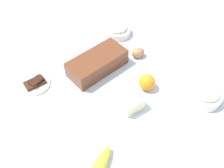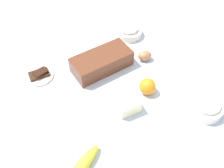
{
  "view_description": "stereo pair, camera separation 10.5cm",
  "coord_description": "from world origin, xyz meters",
  "px_view_note": "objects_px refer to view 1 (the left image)",
  "views": [
    {
      "loc": [
        -0.44,
        -0.53,
        0.84
      ],
      "look_at": [
        0.0,
        0.0,
        0.04
      ],
      "focal_mm": 39.15,
      "sensor_mm": 36.0,
      "label": 1
    },
    {
      "loc": [
        -0.35,
        -0.59,
        0.84
      ],
      "look_at": [
        0.0,
        0.0,
        0.04
      ],
      "focal_mm": 39.15,
      "sensor_mm": 36.0,
      "label": 2
    }
  ],
  "objects_px": {
    "flour_bowl": "(118,30)",
    "chocolate_plate": "(35,84)",
    "sugar_bowl": "(205,94)",
    "orange_fruit": "(147,82)",
    "loaf_pan": "(97,63)",
    "egg_near_butter": "(138,53)",
    "butter_block": "(132,104)"
  },
  "relations": [
    {
      "from": "sugar_bowl",
      "to": "chocolate_plate",
      "type": "relative_size",
      "value": 1.09
    },
    {
      "from": "loaf_pan",
      "to": "chocolate_plate",
      "type": "height_order",
      "value": "loaf_pan"
    },
    {
      "from": "orange_fruit",
      "to": "butter_block",
      "type": "bearing_deg",
      "value": -162.57
    },
    {
      "from": "butter_block",
      "to": "sugar_bowl",
      "type": "bearing_deg",
      "value": -31.38
    },
    {
      "from": "flour_bowl",
      "to": "loaf_pan",
      "type": "bearing_deg",
      "value": -149.96
    },
    {
      "from": "butter_block",
      "to": "flour_bowl",
      "type": "bearing_deg",
      "value": 56.11
    },
    {
      "from": "loaf_pan",
      "to": "sugar_bowl",
      "type": "height_order",
      "value": "loaf_pan"
    },
    {
      "from": "sugar_bowl",
      "to": "orange_fruit",
      "type": "distance_m",
      "value": 0.25
    },
    {
      "from": "flour_bowl",
      "to": "egg_near_butter",
      "type": "height_order",
      "value": "flour_bowl"
    },
    {
      "from": "loaf_pan",
      "to": "chocolate_plate",
      "type": "xyz_separation_m",
      "value": [
        -0.28,
        0.1,
        -0.03
      ]
    },
    {
      "from": "butter_block",
      "to": "orange_fruit",
      "type": "bearing_deg",
      "value": 17.43
    },
    {
      "from": "sugar_bowl",
      "to": "egg_near_butter",
      "type": "distance_m",
      "value": 0.38
    },
    {
      "from": "butter_block",
      "to": "chocolate_plate",
      "type": "distance_m",
      "value": 0.44
    },
    {
      "from": "orange_fruit",
      "to": "butter_block",
      "type": "distance_m",
      "value": 0.13
    },
    {
      "from": "sugar_bowl",
      "to": "egg_near_butter",
      "type": "xyz_separation_m",
      "value": [
        -0.03,
        0.38,
        -0.01
      ]
    },
    {
      "from": "sugar_bowl",
      "to": "butter_block",
      "type": "relative_size",
      "value": 1.57
    },
    {
      "from": "loaf_pan",
      "to": "egg_near_butter",
      "type": "height_order",
      "value": "loaf_pan"
    },
    {
      "from": "flour_bowl",
      "to": "sugar_bowl",
      "type": "height_order",
      "value": "sugar_bowl"
    },
    {
      "from": "loaf_pan",
      "to": "orange_fruit",
      "type": "distance_m",
      "value": 0.25
    },
    {
      "from": "butter_block",
      "to": "loaf_pan",
      "type": "bearing_deg",
      "value": 83.8
    },
    {
      "from": "loaf_pan",
      "to": "butter_block",
      "type": "bearing_deg",
      "value": -98.08
    },
    {
      "from": "flour_bowl",
      "to": "chocolate_plate",
      "type": "distance_m",
      "value": 0.53
    },
    {
      "from": "loaf_pan",
      "to": "butter_block",
      "type": "height_order",
      "value": "loaf_pan"
    },
    {
      "from": "sugar_bowl",
      "to": "orange_fruit",
      "type": "xyz_separation_m",
      "value": [
        -0.14,
        0.2,
        0.0
      ]
    },
    {
      "from": "orange_fruit",
      "to": "loaf_pan",
      "type": "bearing_deg",
      "value": 112.73
    },
    {
      "from": "orange_fruit",
      "to": "egg_near_butter",
      "type": "distance_m",
      "value": 0.21
    },
    {
      "from": "butter_block",
      "to": "chocolate_plate",
      "type": "relative_size",
      "value": 0.69
    },
    {
      "from": "egg_near_butter",
      "to": "chocolate_plate",
      "type": "bearing_deg",
      "value": 161.9
    },
    {
      "from": "loaf_pan",
      "to": "sugar_bowl",
      "type": "xyz_separation_m",
      "value": [
        0.24,
        -0.43,
        -0.01
      ]
    },
    {
      "from": "butter_block",
      "to": "egg_near_butter",
      "type": "bearing_deg",
      "value": 41.57
    },
    {
      "from": "flour_bowl",
      "to": "orange_fruit",
      "type": "bearing_deg",
      "value": -112.11
    },
    {
      "from": "sugar_bowl",
      "to": "butter_block",
      "type": "height_order",
      "value": "sugar_bowl"
    }
  ]
}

